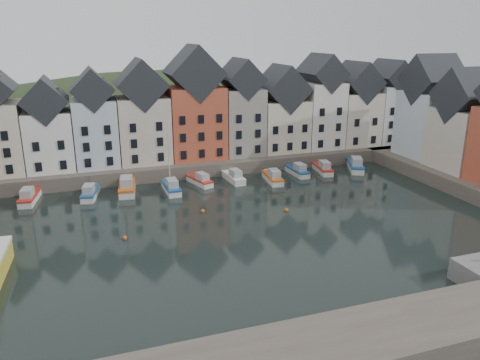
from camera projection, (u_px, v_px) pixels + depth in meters
name	position (u px, v px, depth m)	size (l,w,h in m)	color
ground	(256.00, 233.00, 52.17)	(260.00, 260.00, 0.00)	black
far_quay	(193.00, 159.00, 78.96)	(90.00, 16.00, 2.00)	#51483E
hillside	(169.00, 211.00, 108.12)	(153.60, 70.40, 64.00)	#26341A
far_terrace	(214.00, 114.00, 75.79)	(72.37, 8.16, 17.78)	beige
right_terrace	(468.00, 123.00, 67.89)	(8.30, 24.25, 16.36)	silver
mooring_buoys	(208.00, 219.00, 55.71)	(20.50, 5.50, 0.50)	#C55817
boat_a	(29.00, 197.00, 61.55)	(2.67, 6.12, 2.27)	silver
boat_b	(90.00, 193.00, 63.22)	(2.88, 5.96, 2.20)	silver
boat_c	(127.00, 187.00, 65.36)	(3.10, 7.22, 2.69)	silver
boat_d	(171.00, 187.00, 65.44)	(1.92, 5.93, 11.29)	silver
boat_e	(200.00, 180.00, 68.76)	(3.12, 5.64, 2.07)	silver
boat_f	(234.00, 177.00, 70.18)	(2.17, 5.85, 2.21)	silver
boat_g	(273.00, 178.00, 69.94)	(2.43, 6.07, 2.27)	silver
boat_h	(298.00, 171.00, 73.42)	(1.93, 5.74, 2.19)	silver
boat_i	(323.00, 169.00, 74.66)	(2.71, 6.00, 2.22)	silver
boat_j	(356.00, 166.00, 75.93)	(4.64, 6.88, 2.54)	silver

